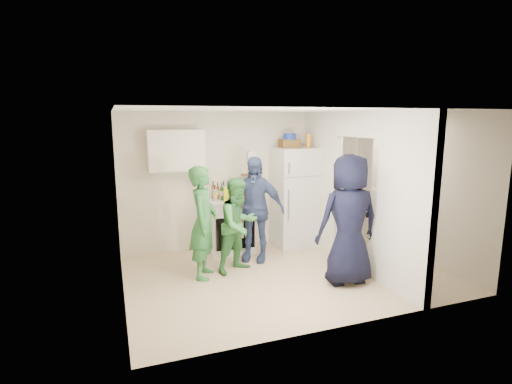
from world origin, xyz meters
TOP-DOWN VIEW (x-y plane):
  - floor at (0.00, 0.00)m, footprint 4.80×4.80m
  - wall_back at (0.00, 1.70)m, footprint 4.80×0.00m
  - wall_front at (0.00, -1.70)m, footprint 4.80×0.00m
  - wall_left at (-2.40, 0.00)m, footprint 0.00×3.40m
  - wall_right at (2.40, 0.00)m, footprint 0.00×3.40m
  - ceiling at (0.00, 0.00)m, footprint 4.80×4.80m
  - partition_pier_back at (1.20, 1.10)m, footprint 0.12×1.20m
  - partition_pier_front at (1.20, -1.10)m, footprint 0.12×1.20m
  - partition_header at (1.20, 0.00)m, footprint 0.12×1.00m
  - stove at (-0.49, 1.37)m, footprint 0.81×0.67m
  - upper_cabinet at (-1.40, 1.52)m, footprint 0.95×0.34m
  - fridge at (0.77, 1.34)m, footprint 0.76×0.74m
  - wicker_basket at (0.67, 1.39)m, footprint 0.35×0.25m
  - blue_bowl at (0.67, 1.39)m, footprint 0.24×0.24m
  - yellow_cup_stack_top at (0.99, 1.24)m, footprint 0.09×0.09m
  - wall_clock at (0.05, 1.68)m, footprint 0.22×0.02m
  - spice_shelf at (0.00, 1.65)m, footprint 0.35×0.08m
  - nook_window at (2.38, 0.20)m, footprint 0.03×0.70m
  - nook_window_frame at (2.36, 0.20)m, footprint 0.04×0.76m
  - nook_valance at (2.34, 0.20)m, footprint 0.04×0.82m
  - yellow_cup_stack_stove at (-0.61, 1.15)m, footprint 0.09×0.09m
  - red_cup at (-0.27, 1.17)m, footprint 0.09×0.09m
  - person_green_left at (-1.21, 0.34)m, footprint 0.63×0.73m
  - person_green_center at (-0.64, 0.39)m, footprint 0.89×0.81m
  - person_denim at (-0.25, 0.77)m, footprint 1.11×0.93m
  - person_navy at (0.71, -0.61)m, footprint 0.97×0.67m
  - person_nook at (2.05, 0.13)m, footprint 0.76×1.21m
  - bottle_a at (-0.77, 1.48)m, footprint 0.06×0.06m
  - bottle_b at (-0.66, 1.29)m, footprint 0.06×0.06m
  - bottle_c at (-0.57, 1.51)m, footprint 0.07×0.07m
  - bottle_d at (-0.49, 1.31)m, footprint 0.07×0.07m
  - bottle_e at (-0.39, 1.54)m, footprint 0.08×0.08m
  - bottle_f at (-0.33, 1.38)m, footprint 0.06×0.06m
  - bottle_g at (-0.23, 1.51)m, footprint 0.06×0.06m
  - bottle_h at (-0.79, 1.27)m, footprint 0.08×0.08m
  - bottle_i at (-0.44, 1.46)m, footprint 0.08×0.08m
  - bottle_j at (-0.19, 1.28)m, footprint 0.08×0.08m
  - bottle_k at (-0.70, 1.41)m, footprint 0.06×0.06m
  - bottle_l at (-0.35, 1.23)m, footprint 0.07×0.07m

SIDE VIEW (x-z plane):
  - floor at x=0.00m, z-range 0.00..0.00m
  - stove at x=-0.49m, z-range 0.00..0.97m
  - person_green_center at x=-0.64m, z-range 0.00..1.49m
  - person_green_left at x=-1.21m, z-range 0.00..1.70m
  - person_denim at x=-0.25m, z-range 0.00..1.78m
  - person_nook at x=2.05m, z-range 0.00..1.79m
  - fridge at x=0.77m, z-range 0.00..1.85m
  - person_navy at x=0.71m, z-range 0.00..1.90m
  - red_cup at x=-0.27m, z-range 0.97..1.09m
  - bottle_j at x=-0.19m, z-range 0.97..1.21m
  - bottle_l at x=-0.35m, z-range 0.97..1.21m
  - yellow_cup_stack_stove at x=-0.61m, z-range 0.97..1.22m
  - bottle_f at x=-0.33m, z-range 0.97..1.24m
  - bottle_h at x=-0.79m, z-range 0.97..1.25m
  - bottle_e at x=-0.39m, z-range 0.97..1.25m
  - bottle_d at x=-0.49m, z-range 0.97..1.26m
  - bottle_i at x=-0.44m, z-range 0.97..1.26m
  - bottle_k at x=-0.70m, z-range 0.97..1.27m
  - bottle_c at x=-0.57m, z-range 0.97..1.27m
  - bottle_b at x=-0.66m, z-range 0.97..1.28m
  - bottle_a at x=-0.77m, z-range 0.97..1.29m
  - bottle_g at x=-0.23m, z-range 0.97..1.29m
  - wall_back at x=0.00m, z-range -1.15..3.65m
  - wall_front at x=0.00m, z-range -1.15..3.65m
  - wall_left at x=-2.40m, z-range -0.45..2.95m
  - wall_right at x=2.40m, z-range -0.45..2.95m
  - partition_pier_back at x=1.20m, z-range 0.00..2.50m
  - partition_pier_front at x=1.20m, z-range 0.00..2.50m
  - spice_shelf at x=0.00m, z-range 1.34..1.36m
  - nook_window at x=2.38m, z-range 1.25..2.05m
  - nook_window_frame at x=2.36m, z-range 1.22..2.08m
  - wall_clock at x=0.05m, z-range 1.59..1.81m
  - upper_cabinet at x=-1.40m, z-range 1.50..2.20m
  - wicker_basket at x=0.67m, z-range 1.85..2.00m
  - yellow_cup_stack_top at x=0.99m, z-range 1.85..2.10m
  - nook_valance at x=2.34m, z-range 1.91..2.09m
  - blue_bowl at x=0.67m, z-range 2.00..2.11m
  - partition_header at x=1.20m, z-range 2.10..2.50m
  - ceiling at x=0.00m, z-range 2.50..2.50m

